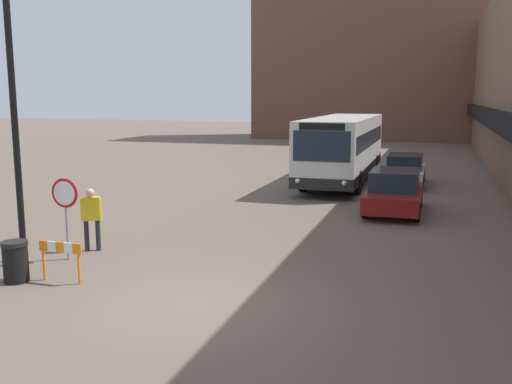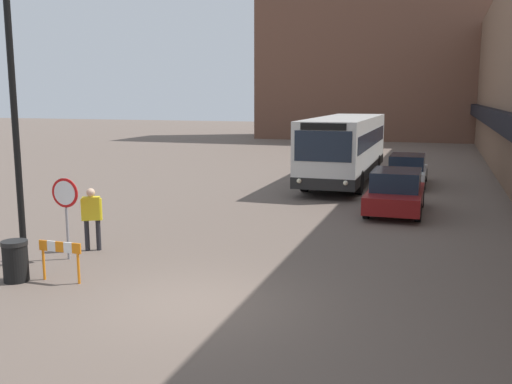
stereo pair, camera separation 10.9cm
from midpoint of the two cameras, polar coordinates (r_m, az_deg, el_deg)
ground_plane at (r=11.93m, az=-6.14°, el=-11.06°), size 160.00×160.00×0.00m
building_backdrop_far at (r=58.28m, az=13.83°, el=14.76°), size 26.00×8.00×19.43m
city_bus at (r=28.32m, az=9.01°, el=4.47°), size 2.67×11.20×3.18m
parked_car_front at (r=21.27m, az=13.93°, el=0.02°), size 1.94×4.24×1.55m
parked_car_back at (r=28.10m, az=14.97°, el=2.17°), size 1.81×4.33×1.44m
stop_sign at (r=15.36m, az=-18.32°, el=-0.87°), size 0.76×0.08×2.13m
street_lamp at (r=14.90m, az=-22.21°, el=9.68°), size 1.46×0.36×7.22m
pedestrian at (r=16.15m, az=-15.92°, el=-2.06°), size 0.51×0.40×1.73m
trash_bin at (r=14.18m, az=-22.71°, el=-6.37°), size 0.59×0.59×0.95m
construction_barricade at (r=13.73m, az=-18.78°, el=-5.83°), size 1.10×0.06×0.94m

